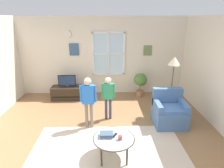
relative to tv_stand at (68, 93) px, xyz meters
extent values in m
cube|color=olive|center=(1.15, -2.58, -0.22)|extent=(6.18, 6.83, 0.02)
cube|color=beige|center=(1.15, 0.60, 1.10)|extent=(5.58, 0.12, 2.64)
cube|color=silver|center=(1.36, 0.53, 1.20)|extent=(1.06, 0.02, 1.42)
cube|color=white|center=(1.36, 0.51, 1.90)|extent=(1.12, 0.04, 0.06)
cube|color=white|center=(1.36, 0.51, 0.49)|extent=(1.12, 0.04, 0.06)
cube|color=white|center=(0.83, 0.51, 1.20)|extent=(0.06, 0.04, 1.42)
cube|color=white|center=(1.89, 0.51, 1.20)|extent=(0.06, 0.04, 1.42)
cube|color=white|center=(1.36, 0.51, 1.20)|extent=(0.03, 0.04, 1.42)
cube|color=white|center=(1.36, 0.51, 1.20)|extent=(1.06, 0.04, 0.03)
cube|color=#38567A|center=(0.21, 0.52, 1.35)|extent=(0.32, 0.03, 0.40)
cube|color=#667A4C|center=(2.69, 0.52, 1.31)|extent=(0.28, 0.03, 0.34)
cylinder|color=silver|center=(0.03, 0.51, 1.85)|extent=(0.24, 0.04, 0.24)
cube|color=#C6B29E|center=(1.31, -2.73, -0.21)|extent=(3.13, 1.89, 0.01)
cube|color=#2D2319|center=(0.00, 0.00, 0.00)|extent=(1.05, 0.44, 0.43)
cube|color=black|center=(0.00, -0.23, -0.06)|extent=(0.94, 0.02, 0.02)
cylinder|color=#4C4C4C|center=(0.00, 0.00, 0.24)|extent=(0.08, 0.08, 0.05)
cube|color=black|center=(0.00, 0.00, 0.43)|extent=(0.57, 0.05, 0.36)
cube|color=navy|center=(0.00, -0.03, 0.43)|extent=(0.53, 0.01, 0.32)
cube|color=#476B9E|center=(2.85, -1.71, 0.00)|extent=(0.76, 0.72, 0.42)
cube|color=#476B9E|center=(2.85, -1.41, 0.43)|extent=(0.76, 0.16, 0.45)
cube|color=#476B9E|center=(2.53, -1.71, 0.31)|extent=(0.12, 0.65, 0.20)
cube|color=#476B9E|center=(3.17, -1.71, 0.31)|extent=(0.12, 0.65, 0.20)
cube|color=#4D73AA|center=(2.85, -1.76, 0.25)|extent=(0.61, 0.50, 0.08)
cylinder|color=#99B2B7|center=(1.41, -2.88, 0.21)|extent=(0.77, 0.77, 0.02)
torus|color=#3F3328|center=(1.41, -2.88, 0.21)|extent=(0.79, 0.79, 0.02)
cylinder|color=#33281E|center=(1.18, -2.65, 0.00)|extent=(0.04, 0.04, 0.42)
cylinder|color=#33281E|center=(1.64, -2.65, 0.00)|extent=(0.04, 0.04, 0.42)
cylinder|color=#33281E|center=(1.18, -3.11, 0.00)|extent=(0.04, 0.04, 0.42)
cylinder|color=#33281E|center=(1.64, -3.11, 0.00)|extent=(0.04, 0.04, 0.42)
cube|color=gray|center=(1.28, -2.83, 0.24)|extent=(0.23, 0.17, 0.03)
cube|color=#34A7B5|center=(1.28, -2.83, 0.26)|extent=(0.23, 0.16, 0.02)
cube|color=#3A4C5F|center=(1.28, -2.83, 0.28)|extent=(0.25, 0.18, 0.03)
cylinder|color=#BF3F3F|center=(1.53, -2.94, 0.27)|extent=(0.08, 0.08, 0.09)
cube|color=black|center=(1.44, -2.81, 0.23)|extent=(0.10, 0.14, 0.02)
cylinder|color=#333851|center=(1.27, -1.38, 0.08)|extent=(0.07, 0.07, 0.58)
cylinder|color=#333851|center=(1.38, -1.38, 0.08)|extent=(0.07, 0.07, 0.58)
cube|color=#338C59|center=(1.32, -1.38, 0.58)|extent=(0.25, 0.13, 0.41)
sphere|color=beige|center=(1.32, -1.38, 0.86)|extent=(0.16, 0.16, 0.16)
cylinder|color=#338C59|center=(1.17, -1.40, 0.60)|extent=(0.05, 0.05, 0.37)
cylinder|color=#338C59|center=(1.47, -1.40, 0.60)|extent=(0.05, 0.05, 0.37)
cylinder|color=#726656|center=(0.79, -1.78, 0.11)|extent=(0.08, 0.08, 0.65)
cylinder|color=#726656|center=(0.91, -1.78, 0.11)|extent=(0.08, 0.08, 0.65)
cube|color=blue|center=(0.85, -1.78, 0.66)|extent=(0.28, 0.15, 0.46)
sphere|color=#D8AD8C|center=(0.85, -1.78, 0.98)|extent=(0.17, 0.17, 0.17)
cylinder|color=blue|center=(0.69, -1.80, 0.68)|extent=(0.06, 0.06, 0.41)
cylinder|color=blue|center=(1.02, -1.80, 0.68)|extent=(0.06, 0.06, 0.41)
cylinder|color=#9E6B4C|center=(2.43, 0.18, -0.11)|extent=(0.26, 0.26, 0.20)
cylinder|color=#4C7238|center=(2.43, 0.18, 0.07)|extent=(0.02, 0.02, 0.17)
sphere|color=#4B7735|center=(2.43, 0.18, 0.38)|extent=(0.44, 0.44, 0.44)
cylinder|color=black|center=(3.06, -1.07, -0.20)|extent=(0.26, 0.26, 0.03)
cylinder|color=brown|center=(3.06, -1.07, 0.49)|extent=(0.03, 0.03, 1.40)
cone|color=beige|center=(3.06, -1.07, 1.29)|extent=(0.32, 0.32, 0.22)
camera|label=1|loc=(1.29, -5.93, 2.34)|focal=30.63mm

